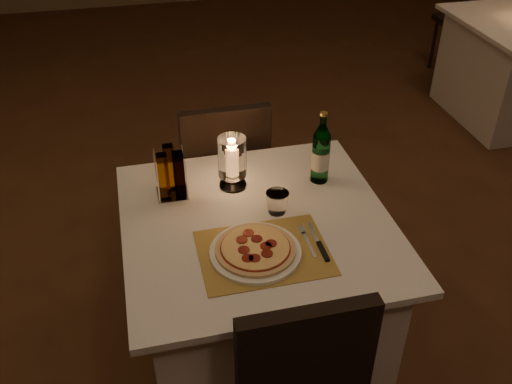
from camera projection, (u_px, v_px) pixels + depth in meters
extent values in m
cube|color=#4C2B18|center=(272.00, 315.00, 2.75)|extent=(8.00, 10.00, 0.02)
cube|color=silver|center=(257.00, 294.00, 2.36)|extent=(0.88, 0.88, 0.71)
cube|color=silver|center=(257.00, 224.00, 2.14)|extent=(1.00, 1.00, 0.03)
cube|color=black|center=(306.00, 361.00, 1.67)|extent=(0.42, 0.05, 0.42)
cube|color=black|center=(221.00, 170.00, 2.93)|extent=(0.42, 0.42, 0.05)
cube|color=black|center=(226.00, 150.00, 2.65)|extent=(0.42, 0.05, 0.42)
cylinder|color=black|center=(246.00, 186.00, 3.23)|extent=(0.03, 0.03, 0.44)
cylinder|color=black|center=(187.00, 194.00, 3.17)|extent=(0.03, 0.03, 0.44)
cylinder|color=black|center=(261.00, 222.00, 2.97)|extent=(0.03, 0.03, 0.44)
cylinder|color=black|center=(196.00, 231.00, 2.90)|extent=(0.03, 0.03, 0.44)
cube|color=#A7853A|center=(264.00, 253.00, 1.98)|extent=(0.45, 0.34, 0.00)
cylinder|color=white|center=(255.00, 252.00, 1.97)|extent=(0.32, 0.32, 0.01)
cylinder|color=#D8B77F|center=(255.00, 249.00, 1.97)|extent=(0.28, 0.28, 0.01)
cylinder|color=maroon|center=(255.00, 248.00, 1.96)|extent=(0.24, 0.24, 0.00)
cylinder|color=#EACC7F|center=(255.00, 247.00, 1.96)|extent=(0.24, 0.24, 0.00)
cylinder|color=maroon|center=(271.00, 243.00, 1.97)|extent=(0.04, 0.04, 0.00)
cylinder|color=maroon|center=(257.00, 239.00, 1.99)|extent=(0.04, 0.04, 0.00)
cylinder|color=maroon|center=(248.00, 233.00, 2.02)|extent=(0.04, 0.04, 0.00)
cylinder|color=maroon|center=(242.00, 240.00, 1.98)|extent=(0.04, 0.04, 0.00)
cylinder|color=maroon|center=(244.00, 250.00, 1.94)|extent=(0.04, 0.04, 0.00)
cylinder|color=maroon|center=(248.00, 258.00, 1.91)|extent=(0.04, 0.04, 0.00)
cylinder|color=maroon|center=(255.00, 258.00, 1.91)|extent=(0.04, 0.04, 0.00)
cylinder|color=maroon|center=(267.00, 254.00, 1.93)|extent=(0.04, 0.04, 0.00)
cylinder|color=maroon|center=(266.00, 246.00, 1.96)|extent=(0.04, 0.04, 0.00)
cube|color=silver|center=(309.00, 245.00, 2.01)|extent=(0.01, 0.14, 0.00)
cube|color=silver|center=(302.00, 230.00, 2.08)|extent=(0.02, 0.05, 0.00)
cube|color=black|center=(323.00, 251.00, 1.98)|extent=(0.02, 0.10, 0.01)
cube|color=silver|center=(313.00, 233.00, 2.07)|extent=(0.01, 0.12, 0.00)
cylinder|color=#559F69|center=(320.00, 158.00, 2.30)|extent=(0.07, 0.07, 0.21)
cylinder|color=#559F69|center=(323.00, 120.00, 2.20)|extent=(0.03, 0.03, 0.04)
cylinder|color=gold|center=(324.00, 114.00, 2.18)|extent=(0.03, 0.03, 0.01)
cylinder|color=silver|center=(320.00, 159.00, 2.30)|extent=(0.07, 0.07, 0.08)
cylinder|color=white|center=(233.00, 185.00, 2.32)|extent=(0.11, 0.11, 0.01)
cylinder|color=white|center=(233.00, 179.00, 2.30)|extent=(0.02, 0.02, 0.04)
cylinder|color=white|center=(232.00, 157.00, 2.24)|extent=(0.11, 0.11, 0.17)
cylinder|color=white|center=(232.00, 160.00, 2.25)|extent=(0.03, 0.03, 0.12)
ellipsoid|color=orange|center=(232.00, 144.00, 2.21)|extent=(0.02, 0.02, 0.03)
cube|color=white|center=(173.00, 193.00, 2.27)|extent=(0.12, 0.12, 0.01)
cylinder|color=white|center=(158.00, 184.00, 2.16)|extent=(0.01, 0.01, 0.18)
cylinder|color=white|center=(187.00, 180.00, 2.19)|extent=(0.01, 0.01, 0.18)
cylinder|color=white|center=(155.00, 168.00, 2.25)|extent=(0.01, 0.01, 0.18)
cylinder|color=white|center=(183.00, 165.00, 2.27)|extent=(0.01, 0.01, 0.18)
cube|color=#BF8C33|center=(164.00, 177.00, 2.18)|extent=(0.04, 0.04, 0.20)
cube|color=#3F1E14|center=(179.00, 175.00, 2.19)|extent=(0.04, 0.04, 0.20)
cube|color=#BF8C33|center=(170.00, 168.00, 2.24)|extent=(0.04, 0.04, 0.20)
cube|color=black|center=(467.00, 22.00, 4.78)|extent=(0.42, 0.42, 0.05)
cube|color=black|center=(485.00, 1.00, 4.50)|extent=(0.42, 0.05, 0.42)
cylinder|color=black|center=(468.00, 41.00, 5.08)|extent=(0.03, 0.03, 0.44)
cylinder|color=black|center=(433.00, 44.00, 5.02)|extent=(0.03, 0.03, 0.44)
cylinder|color=black|center=(489.00, 55.00, 4.81)|extent=(0.03, 0.03, 0.44)
cylinder|color=black|center=(453.00, 59.00, 4.75)|extent=(0.03, 0.03, 0.44)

